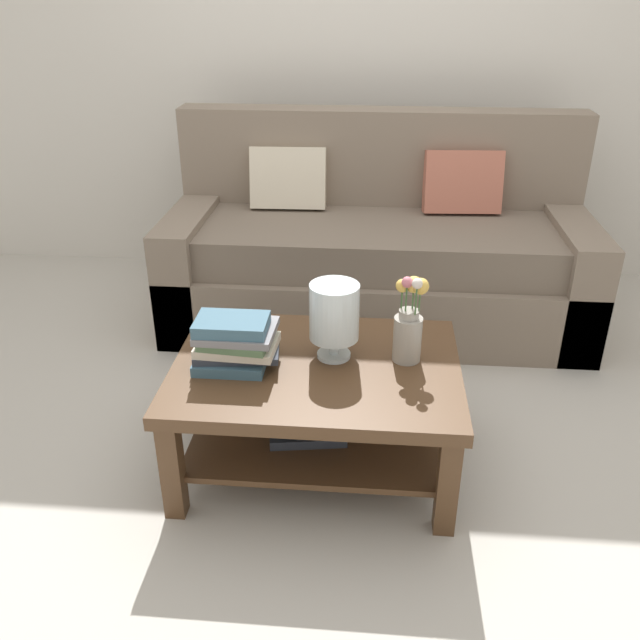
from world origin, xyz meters
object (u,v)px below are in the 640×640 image
glass_hurricane_vase (334,314)px  flower_pitcher (409,324)px  book_stack_main (235,342)px  couch (377,253)px  coffee_table (316,393)px

glass_hurricane_vase → flower_pitcher: flower_pitcher is taller
book_stack_main → flower_pitcher: size_ratio=0.94×
book_stack_main → glass_hurricane_vase: 0.36m
book_stack_main → glass_hurricane_vase: glass_hurricane_vase is taller
glass_hurricane_vase → couch: bearing=83.2°
coffee_table → glass_hurricane_vase: size_ratio=3.60×
couch → flower_pitcher: couch is taller
flower_pitcher → glass_hurricane_vase: bearing=-179.2°
coffee_table → flower_pitcher: flower_pitcher is taller
glass_hurricane_vase → flower_pitcher: (0.27, 0.00, -0.03)m
glass_hurricane_vase → flower_pitcher: 0.27m
book_stack_main → flower_pitcher: 0.62m
glass_hurricane_vase → flower_pitcher: bearing=0.8°
coffee_table → glass_hurricane_vase: bearing=44.5°
couch → book_stack_main: couch is taller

